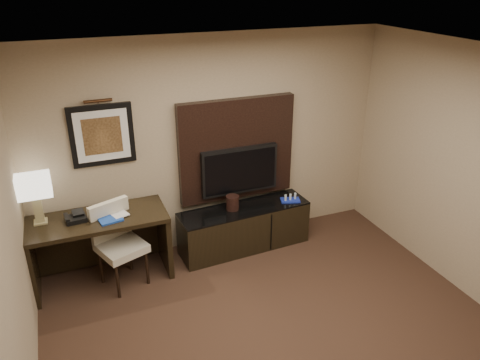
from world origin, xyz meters
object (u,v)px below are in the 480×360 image
desk_chair (122,247)px  ice_bucket (233,203)px  desk (101,249)px  table_lamp (36,199)px  desk_phone (76,216)px  minibar_tray (290,198)px  tv (239,170)px  credenza (244,228)px

desk_chair → ice_bucket: 1.45m
desk → ice_bucket: bearing=1.8°
table_lamp → desk_phone: (0.36, -0.10, -0.23)m
desk → table_lamp: size_ratio=2.69×
desk → desk_chair: 0.29m
table_lamp → desk_phone: 0.44m
desk_chair → desk_phone: desk_chair is taller
desk_phone → ice_bucket: bearing=-4.3°
desk_chair → minibar_tray: bearing=-16.9°
tv → minibar_tray: 0.77m
ice_bucket → minibar_tray: (0.78, -0.06, -0.05)m
tv → desk_chair: 1.72m
desk_chair → credenza: bearing=-13.8°
desk_chair → ice_bucket: (1.43, 0.22, 0.18)m
tv → desk: bearing=-173.1°
credenza → tv: bearing=83.5°
desk_chair → table_lamp: (-0.79, 0.29, 0.61)m
credenza → desk_phone: desk_phone is taller
desk → desk_chair: desk_chair is taller
desk_phone → table_lamp: bearing=159.5°
credenza → table_lamp: bearing=174.6°
tv → desk_phone: (-2.02, -0.20, -0.15)m
credenza → desk_phone: size_ratio=7.78×
credenza → desk_chair: 1.60m
credenza → ice_bucket: ice_bucket is taller
ice_bucket → minibar_tray: ice_bucket is taller
desk → minibar_tray: bearing=-0.3°
minibar_tray → desk_phone: bearing=179.3°
desk → tv: tv is taller
ice_bucket → minibar_tray: bearing=-4.7°
desk_phone → ice_bucket: desk_phone is taller
tv → minibar_tray: tv is taller
ice_bucket → credenza: bearing=-8.1°
tv → table_lamp: (-2.38, -0.10, 0.09)m
desk → desk_phone: (-0.22, 0.02, 0.46)m
desk → credenza: size_ratio=0.91×
desk_phone → minibar_tray: size_ratio=0.88×
tv → minibar_tray: (0.62, -0.23, -0.40)m
desk_chair → minibar_tray: 2.22m
credenza → tv: 0.75m
tv → ice_bucket: 0.42m
tv → ice_bucket: (-0.16, -0.17, -0.35)m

